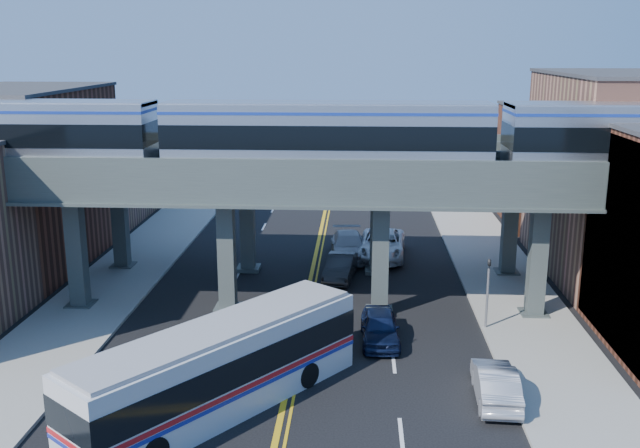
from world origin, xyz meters
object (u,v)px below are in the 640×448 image
object	(u,v)px
transit_train	(327,135)
car_lane_a	(380,327)
transit_bus	(220,368)
car_lane_b	(340,267)
car_parked_curb	(496,383)
car_lane_d	(348,246)
traffic_signal	(488,286)
stop_sign	(301,315)
car_lane_c	(382,244)

from	to	relation	value
transit_train	car_lane_a	bearing A→B (deg)	-54.02
transit_train	transit_bus	world-z (taller)	transit_train
transit_bus	transit_train	bearing A→B (deg)	19.47
car_lane_b	car_parked_curb	bearing A→B (deg)	-58.66
car_lane_d	transit_bus	bearing A→B (deg)	-106.47
traffic_signal	car_lane_a	world-z (taller)	traffic_signal
traffic_signal	car_lane_b	xyz separation A→B (m)	(-7.40, 7.60, -1.56)
stop_sign	car_lane_a	bearing A→B (deg)	19.32
transit_train	stop_sign	bearing A→B (deg)	-100.50
stop_sign	car_lane_b	size ratio (longest dim) A/B	0.59
car_lane_c	transit_train	bearing A→B (deg)	-102.83
car_lane_a	car_lane_b	bearing A→B (deg)	101.17
car_lane_a	car_lane_c	size ratio (longest dim) A/B	0.70
traffic_signal	transit_bus	distance (m)	14.37
stop_sign	traffic_signal	distance (m)	9.41
stop_sign	transit_bus	world-z (taller)	transit_bus
car_lane_b	car_lane_c	bearing A→B (deg)	68.30
traffic_signal	car_parked_curb	distance (m)	7.47
transit_bus	car_lane_c	distance (m)	21.92
traffic_signal	car_parked_curb	xyz separation A→B (m)	(-0.86, -7.26, -1.57)
car_lane_d	car_lane_b	bearing A→B (deg)	-99.18
stop_sign	car_lane_d	bearing A→B (deg)	82.79
transit_bus	car_parked_curb	distance (m)	10.82
transit_bus	car_lane_d	bearing A→B (deg)	25.79
transit_bus	car_parked_curb	size ratio (longest dim) A/B	2.65
car_lane_b	car_lane_c	world-z (taller)	car_lane_c
car_lane_a	car_lane_d	distance (m)	13.94
car_lane_a	car_lane_d	world-z (taller)	car_lane_d
car_lane_c	car_parked_curb	size ratio (longest dim) A/B	1.42
traffic_signal	car_lane_d	distance (m)	14.06
traffic_signal	car_lane_d	xyz separation A→B (m)	(-6.99, 12.10, -1.49)
car_lane_b	car_lane_d	size ratio (longest dim) A/B	0.81
traffic_signal	car_lane_c	bearing A→B (deg)	111.13
car_lane_c	car_parked_curb	bearing A→B (deg)	-74.23
transit_train	car_lane_b	world-z (taller)	transit_train
transit_bus	car_lane_b	size ratio (longest dim) A/B	2.62
car_parked_curb	transit_train	bearing A→B (deg)	-49.77
transit_train	car_parked_curb	xyz separation A→B (m)	(7.12, -9.26, -8.65)
transit_train	car_lane_d	world-z (taller)	transit_train
transit_train	car_lane_c	bearing A→B (deg)	72.68
transit_train	car_parked_curb	distance (m)	14.53
transit_bus	car_lane_b	distance (m)	16.67
car_lane_b	transit_bus	bearing A→B (deg)	-96.90
transit_train	stop_sign	distance (m)	9.16
stop_sign	car_lane_a	size ratio (longest dim) A/B	0.60
stop_sign	car_lane_d	xyz separation A→B (m)	(1.91, 15.10, -0.95)
transit_train	traffic_signal	bearing A→B (deg)	-14.08
stop_sign	car_lane_c	world-z (taller)	stop_sign
car_lane_b	car_lane_d	xyz separation A→B (m)	(0.41, 4.51, 0.07)
transit_bus	car_lane_b	world-z (taller)	transit_bus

